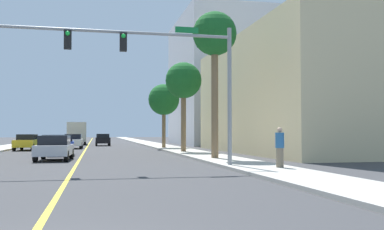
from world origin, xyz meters
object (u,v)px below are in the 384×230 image
palm_near (215,38)px  car_blue (61,145)px  palm_far (164,100)px  car_white (73,141)px  pedestrian (280,147)px  car_yellow (27,142)px  delivery_truck (77,133)px  palm_mid (184,82)px  car_silver (54,148)px  car_green (51,141)px  traffic_signal_mast (163,61)px  car_black (103,140)px

palm_near → car_blue: bearing=140.2°
palm_far → car_white: palm_far is taller
palm_near → pedestrian: size_ratio=5.03×
pedestrian → car_yellow: bearing=-6.7°
delivery_truck → car_yellow: bearing=-102.8°
car_white → car_yellow: bearing=-139.2°
palm_mid → car_silver: size_ratio=1.81×
car_blue → delivery_truck: (-0.08, 27.81, 0.82)m
car_yellow → pedestrian: pedestrian is taller
car_white → delivery_truck: (-0.27, 14.88, 0.83)m
car_green → car_white: car_white is taller
traffic_signal_mast → car_blue: size_ratio=2.47×
car_green → palm_mid: bearing=-49.1°
palm_mid → car_black: palm_mid is taller
car_black → car_blue: size_ratio=0.95×
traffic_signal_mast → pedestrian: bearing=-22.4°
car_blue → car_silver: 5.76m
car_yellow → car_white: bearing=-137.6°
car_yellow → car_silver: car_yellow is taller
car_yellow → car_blue: bearing=113.5°
palm_far → traffic_signal_mast: bearing=-98.8°
pedestrian → palm_far: bearing=-33.4°
pedestrian → delivery_truck: bearing=-22.8°
palm_near → pedestrian: (0.91, -7.28, -6.31)m
car_black → car_yellow: size_ratio=0.91×
palm_mid → pedestrian: palm_mid is taller
car_white → delivery_truck: delivery_truck is taller
palm_mid → palm_far: 8.85m
car_green → car_yellow: size_ratio=1.00×
pedestrian → car_white: bearing=-16.5°
car_silver → delivery_truck: 33.58m
pedestrian → car_green: bearing=-14.2°
pedestrian → car_blue: bearing=-2.0°
car_blue → car_black: bearing=78.8°
palm_mid → car_blue: size_ratio=1.68×
palm_far → palm_mid: bearing=-88.5°
car_black → delivery_truck: delivery_truck is taller
car_black → car_silver: (-3.20, -27.47, -0.00)m
car_blue → car_silver: bearing=-92.3°
palm_near → car_white: size_ratio=2.08×
car_green → pedestrian: size_ratio=2.53×
palm_far → car_black: bearing=115.8°
car_silver → car_black: bearing=86.0°
car_silver → pedestrian: size_ratio=2.25×
palm_near → car_silver: (-9.28, 1.99, -6.58)m
traffic_signal_mast → car_black: (-2.17, 34.75, -4.16)m
traffic_signal_mast → palm_mid: (3.79, 14.10, 0.76)m
car_silver → palm_near: bearing=-9.5°
car_yellow → car_green: bearing=-101.7°
palm_near → palm_mid: (-0.13, 8.81, -1.66)m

